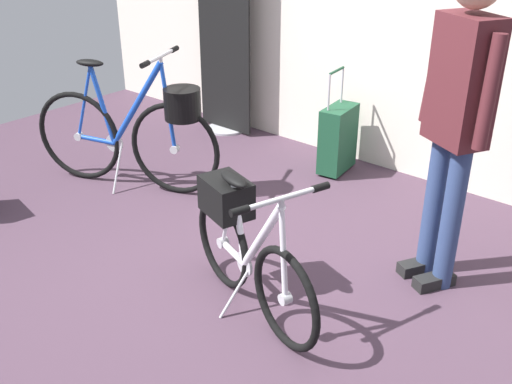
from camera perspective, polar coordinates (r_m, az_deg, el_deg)
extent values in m
plane|color=#473342|center=(3.47, -5.10, -9.29)|extent=(6.88, 6.88, 0.00)
cylinder|color=#B7B7BC|center=(5.77, -2.85, 6.03)|extent=(0.36, 0.36, 0.02)
cube|color=black|center=(5.52, -3.06, 14.76)|extent=(0.60, 0.02, 1.77)
torus|color=black|center=(2.96, 2.79, -10.05)|extent=(0.52, 0.20, 0.54)
cylinder|color=#B7B7BC|center=(2.96, 2.79, -10.05)|extent=(0.07, 0.07, 0.06)
torus|color=black|center=(3.39, -3.15, -4.78)|extent=(0.52, 0.20, 0.54)
cylinder|color=#B7B7BC|center=(3.39, -3.15, -4.78)|extent=(0.07, 0.07, 0.06)
cylinder|color=silver|center=(3.31, -2.15, -5.77)|extent=(0.24, 0.10, 0.05)
cylinder|color=silver|center=(2.97, 0.52, -4.33)|extent=(0.36, 0.15, 0.52)
cylinder|color=silver|center=(3.15, -1.59, -3.04)|extent=(0.14, 0.07, 0.45)
cylinder|color=silver|center=(3.31, -2.15, -5.77)|extent=(0.23, 0.09, 0.04)
cylinder|color=silver|center=(2.84, 2.61, -5.88)|extent=(0.08, 0.05, 0.48)
cylinder|color=silver|center=(3.23, -2.65, -2.06)|extent=(0.16, 0.07, 0.44)
ellipsoid|color=black|center=(3.07, -2.12, 1.26)|extent=(0.24, 0.15, 0.05)
cylinder|color=#B7B7BC|center=(2.72, 2.43, -1.01)|extent=(0.03, 0.03, 0.04)
cylinder|color=#B7B7BC|center=(2.71, 2.44, -0.63)|extent=(0.16, 0.43, 0.03)
cylinder|color=black|center=(2.61, -1.56, -1.80)|extent=(0.06, 0.10, 0.04)
cylinder|color=black|center=(2.83, 6.12, 0.45)|extent=(0.06, 0.10, 0.04)
cylinder|color=#B7B7BC|center=(3.23, -1.09, -6.82)|extent=(0.14, 0.06, 0.14)
cylinder|color=#B7B7BC|center=(3.23, -2.06, -9.62)|extent=(0.07, 0.19, 0.25)
cube|color=black|center=(3.20, -2.85, -0.46)|extent=(0.33, 0.27, 0.20)
torus|color=black|center=(4.43, -7.69, 4.05)|extent=(0.67, 0.30, 0.70)
cylinder|color=#B7B7BC|center=(4.43, -7.69, 4.05)|extent=(0.07, 0.07, 0.06)
torus|color=black|center=(4.82, -16.42, 5.09)|extent=(0.67, 0.30, 0.70)
cylinder|color=#B7B7BC|center=(4.82, -16.42, 5.09)|extent=(0.07, 0.07, 0.06)
cylinder|color=#1947B2|center=(4.74, -14.86, 4.81)|extent=(0.30, 0.15, 0.05)
cylinder|color=#1947B2|center=(4.45, -11.25, 8.11)|extent=(0.45, 0.22, 0.67)
cylinder|color=#1947B2|center=(4.60, -14.32, 7.95)|extent=(0.17, 0.09, 0.59)
cylinder|color=#1947B2|center=(4.74, -14.86, 4.81)|extent=(0.30, 0.14, 0.04)
cylinder|color=#1947B2|center=(4.33, -8.33, 7.96)|extent=(0.10, 0.06, 0.64)
cylinder|color=#1947B2|center=(4.68, -15.94, 8.18)|extent=(0.19, 0.09, 0.57)
ellipsoid|color=black|center=(4.55, -15.47, 11.70)|extent=(0.24, 0.17, 0.05)
cylinder|color=#B7B7BC|center=(4.25, -9.03, 12.30)|extent=(0.03, 0.03, 0.04)
cylinder|color=#B7B7BC|center=(4.25, -9.05, 12.56)|extent=(0.19, 0.42, 0.03)
cylinder|color=black|center=(4.06, -10.47, 11.80)|extent=(0.07, 0.10, 0.04)
cylinder|color=black|center=(4.44, -7.74, 13.24)|extent=(0.07, 0.10, 0.04)
cylinder|color=#B7B7BC|center=(4.67, -13.25, 4.52)|extent=(0.14, 0.07, 0.14)
cylinder|color=#B7B7BC|center=(4.64, -12.99, 2.04)|extent=(0.09, 0.19, 0.32)
cylinder|color=black|center=(4.27, -6.99, 8.28)|extent=(0.34, 0.34, 0.22)
cylinder|color=navy|center=(3.56, 16.44, -1.37)|extent=(0.11, 0.11, 0.85)
cube|color=black|center=(3.73, 15.06, -6.83)|extent=(0.19, 0.25, 0.07)
cylinder|color=navy|center=(3.45, 18.00, -2.52)|extent=(0.11, 0.11, 0.85)
cube|color=black|center=(3.62, 16.51, -8.08)|extent=(0.19, 0.25, 0.07)
cube|color=#4C1E23|center=(3.23, 19.00, 9.89)|extent=(0.38, 0.33, 0.66)
cylinder|color=#4C1E23|center=(3.38, 16.56, 10.90)|extent=(0.13, 0.11, 0.56)
cylinder|color=#4C1E23|center=(3.07, 21.21, 8.69)|extent=(0.08, 0.11, 0.56)
cube|color=#19472D|center=(4.82, 7.76, 5.03)|extent=(0.23, 0.38, 0.52)
cylinder|color=#B7B7BC|center=(4.61, 6.92, 9.34)|extent=(0.02, 0.02, 0.28)
cylinder|color=#B7B7BC|center=(4.81, 8.16, 9.99)|extent=(0.02, 0.02, 0.28)
cylinder|color=#19472D|center=(4.67, 7.66, 11.32)|extent=(0.05, 0.23, 0.02)
cylinder|color=black|center=(4.80, 7.50, 1.55)|extent=(0.04, 0.03, 0.04)
cylinder|color=black|center=(5.01, 8.76, 2.57)|extent=(0.04, 0.03, 0.04)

